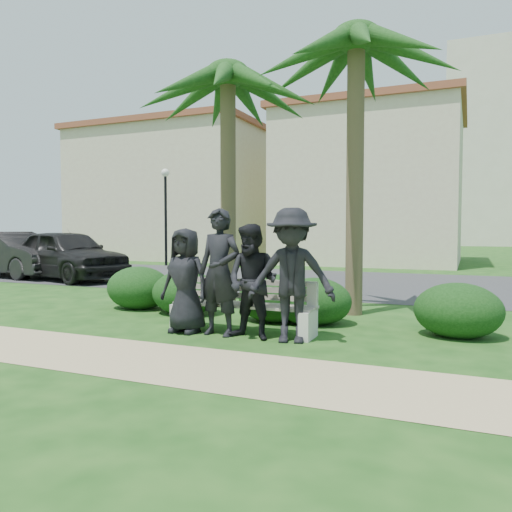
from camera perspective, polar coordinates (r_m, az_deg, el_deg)
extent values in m
plane|color=#154012|center=(7.78, -3.52, -8.76)|extent=(160.00, 160.00, 0.00)
cube|color=tan|center=(6.27, -11.10, -11.70)|extent=(30.00, 1.60, 0.01)
cube|color=#2D2D30|center=(15.27, 10.13, -3.00)|extent=(160.00, 8.00, 0.01)
cube|color=beige|center=(29.27, -8.71, 6.72)|extent=(10.00, 8.00, 7.00)
cube|color=brown|center=(29.73, -8.77, 13.75)|extent=(10.40, 8.40, 0.30)
cube|color=beige|center=(25.26, 13.16, 7.27)|extent=(8.00, 8.00, 7.00)
cube|color=brown|center=(25.80, 13.26, 15.38)|extent=(8.40, 8.40, 0.30)
cylinder|color=black|center=(22.54, -10.27, 4.01)|extent=(0.12, 0.12, 4.00)
sphere|color=white|center=(22.68, -10.32, 9.34)|extent=(0.36, 0.36, 0.36)
cube|color=gray|center=(7.68, -1.62, -5.69)|extent=(2.27, 0.55, 0.04)
cube|color=gray|center=(7.85, -0.93, -3.76)|extent=(2.26, 0.07, 0.26)
cube|color=beige|center=(8.21, -8.38, -6.69)|extent=(0.16, 0.52, 0.41)
cube|color=beige|center=(7.34, 5.95, -7.83)|extent=(0.16, 0.52, 0.41)
imported|color=black|center=(7.76, -8.07, -2.79)|extent=(0.81, 0.55, 1.61)
imported|color=black|center=(7.48, -4.20, -1.84)|extent=(0.73, 0.51, 1.91)
imported|color=black|center=(7.21, -0.40, -2.96)|extent=(0.89, 0.74, 1.67)
imported|color=black|center=(7.01, 4.08, -2.22)|extent=(1.34, 0.94, 1.89)
ellipsoid|color=black|center=(10.36, -13.24, -3.43)|extent=(1.34, 1.11, 0.88)
ellipsoid|color=black|center=(9.52, -8.10, -4.04)|extent=(1.30, 1.07, 0.85)
ellipsoid|color=black|center=(8.69, 2.11, -4.69)|extent=(1.29, 1.07, 0.84)
ellipsoid|color=black|center=(8.46, 6.13, -5.27)|extent=(1.13, 0.94, 0.74)
ellipsoid|color=black|center=(8.51, 6.79, -5.00)|extent=(1.24, 1.02, 0.81)
ellipsoid|color=black|center=(8.01, 22.10, -5.62)|extent=(1.27, 1.05, 0.83)
cylinder|color=brown|center=(10.47, -3.20, 7.46)|extent=(0.32, 0.32, 4.80)
cylinder|color=brown|center=(9.51, 11.24, 8.76)|extent=(0.32, 0.32, 5.10)
imported|color=black|center=(16.89, -20.82, 0.16)|extent=(5.06, 3.04, 1.61)
imported|color=black|center=(18.73, -25.96, 0.18)|extent=(4.80, 2.25, 1.52)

